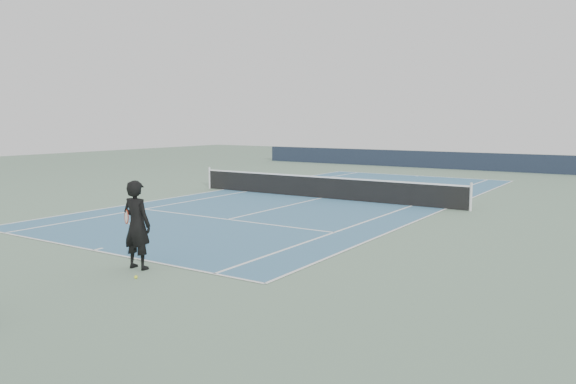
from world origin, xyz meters
The scene contains 6 objects.
ground centered at (0.00, 0.00, 0.00)m, with size 80.00×80.00×0.00m, color slate.
court_surface centered at (0.00, 0.00, 0.01)m, with size 10.97×23.77×0.01m, color teal.
tennis_net centered at (0.00, 0.00, 0.50)m, with size 12.90×0.10×1.07m.
windscreen_far centered at (0.00, 17.88, 0.60)m, with size 30.00×0.25×1.20m, color black.
tennis_player centered at (2.34, -12.46, 1.02)m, with size 0.85×0.60×2.03m.
tennis_ball centered at (2.94, -13.06, 0.04)m, with size 0.07×0.07×0.07m, color #CBD92C.
Camera 1 is at (12.04, -21.01, 3.35)m, focal length 35.00 mm.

